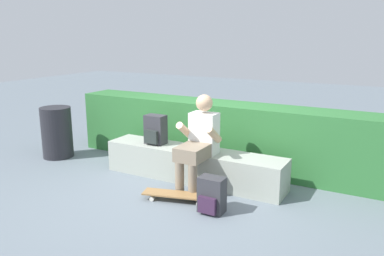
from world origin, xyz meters
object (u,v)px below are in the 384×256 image
at_px(backpack_on_bench, 155,130).
at_px(backpack_on_ground, 211,196).
at_px(person_skater, 199,140).
at_px(bench_main, 193,165).
at_px(trash_bin, 57,132).
at_px(skateboard_near_person, 177,195).

bearing_deg(backpack_on_bench, backpack_on_ground, -31.30).
bearing_deg(person_skater, bench_main, 132.77).
bearing_deg(trash_bin, bench_main, 3.23).
bearing_deg(backpack_on_ground, person_skater, 129.43).
relative_size(bench_main, backpack_on_bench, 6.22).
height_order(backpack_on_bench, backpack_on_ground, backpack_on_bench).
bearing_deg(skateboard_near_person, backpack_on_ground, -8.34).
height_order(bench_main, person_skater, person_skater).
bearing_deg(backpack_on_bench, bench_main, 0.92).
relative_size(backpack_on_bench, backpack_on_ground, 1.00).
distance_m(bench_main, skateboard_near_person, 0.72).
relative_size(person_skater, trash_bin, 1.48).
relative_size(person_skater, skateboard_near_person, 1.43).
height_order(backpack_on_ground, trash_bin, trash_bin).
bearing_deg(bench_main, trash_bin, -176.77).
bearing_deg(skateboard_near_person, person_skater, 85.24).
distance_m(backpack_on_ground, trash_bin, 3.08).
relative_size(person_skater, backpack_on_ground, 2.94).
relative_size(backpack_on_ground, trash_bin, 0.50).
bearing_deg(person_skater, backpack_on_ground, -50.57).
distance_m(skateboard_near_person, trash_bin, 2.61).
height_order(person_skater, skateboard_near_person, person_skater).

